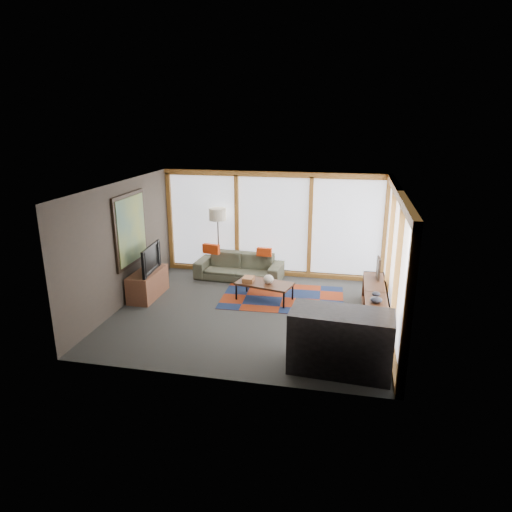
% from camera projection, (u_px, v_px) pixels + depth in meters
% --- Properties ---
extents(ground, '(5.50, 5.50, 0.00)m').
position_uv_depth(ground, '(252.00, 313.00, 9.34)').
color(ground, '#30302D').
rests_on(ground, ground).
extents(room_envelope, '(5.52, 5.02, 2.62)m').
position_uv_depth(room_envelope, '(281.00, 235.00, 9.32)').
color(room_envelope, '#3C342D').
rests_on(room_envelope, ground).
extents(rug, '(2.73, 1.82, 0.01)m').
position_uv_depth(rug, '(283.00, 297.00, 10.12)').
color(rug, maroon).
rests_on(rug, ground).
extents(sofa, '(2.17, 0.95, 0.62)m').
position_uv_depth(sofa, '(239.00, 267.00, 11.22)').
color(sofa, '#3C3E2D').
rests_on(sofa, ground).
extents(pillow_left, '(0.44, 0.20, 0.23)m').
position_uv_depth(pillow_left, '(211.00, 249.00, 11.19)').
color(pillow_left, '#B5330D').
rests_on(pillow_left, sofa).
extents(pillow_right, '(0.37, 0.13, 0.20)m').
position_uv_depth(pillow_right, '(264.00, 252.00, 11.00)').
color(pillow_right, '#B5330D').
rests_on(pillow_right, sofa).
extents(floor_lamp, '(0.43, 0.43, 1.70)m').
position_uv_depth(floor_lamp, '(218.00, 242.00, 11.40)').
color(floor_lamp, black).
rests_on(floor_lamp, ground).
extents(coffee_table, '(1.30, 0.86, 0.40)m').
position_uv_depth(coffee_table, '(264.00, 291.00, 9.95)').
color(coffee_table, '#321A10').
rests_on(coffee_table, ground).
extents(book_stack, '(0.24, 0.29, 0.10)m').
position_uv_depth(book_stack, '(248.00, 279.00, 9.96)').
color(book_stack, brown).
rests_on(book_stack, coffee_table).
extents(vase, '(0.27, 0.27, 0.19)m').
position_uv_depth(vase, '(268.00, 279.00, 9.82)').
color(vase, beige).
rests_on(vase, coffee_table).
extents(bookshelf, '(0.44, 2.43, 0.61)m').
position_uv_depth(bookshelf, '(375.00, 306.00, 8.90)').
color(bookshelf, '#321A10').
rests_on(bookshelf, ground).
extents(bowl_a, '(0.24, 0.24, 0.11)m').
position_uv_depth(bowl_a, '(376.00, 300.00, 8.29)').
color(bowl_a, black).
rests_on(bowl_a, bookshelf).
extents(bowl_b, '(0.16, 0.16, 0.08)m').
position_uv_depth(bowl_b, '(376.00, 294.00, 8.60)').
color(bowl_b, black).
rests_on(bowl_b, bookshelf).
extents(shelf_picture, '(0.06, 0.35, 0.46)m').
position_uv_depth(shelf_picture, '(378.00, 268.00, 9.47)').
color(shelf_picture, black).
rests_on(shelf_picture, bookshelf).
extents(tv_console, '(0.49, 1.19, 0.59)m').
position_uv_depth(tv_console, '(148.00, 284.00, 10.11)').
color(tv_console, brown).
rests_on(tv_console, ground).
extents(television, '(0.22, 1.05, 0.60)m').
position_uv_depth(television, '(147.00, 259.00, 9.90)').
color(television, black).
rests_on(television, tv_console).
extents(bar_counter, '(1.62, 0.84, 1.00)m').
position_uv_depth(bar_counter, '(341.00, 341.00, 7.10)').
color(bar_counter, black).
rests_on(bar_counter, ground).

